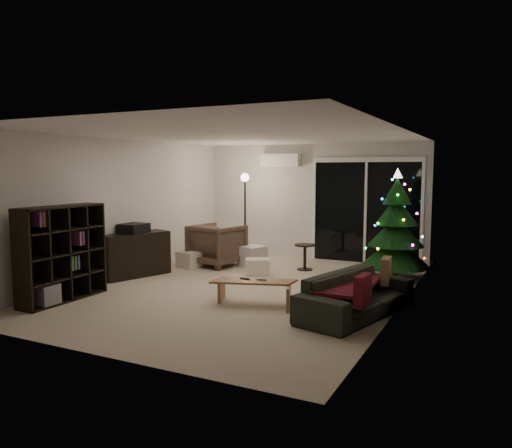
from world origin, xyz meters
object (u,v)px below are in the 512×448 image
(coffee_table, at_px, (254,293))
(armchair, at_px, (217,245))
(sofa, at_px, (356,295))
(christmas_tree, at_px, (396,224))
(media_cabinet, at_px, (134,255))
(bookshelf, at_px, (54,253))

(coffee_table, bearing_deg, armchair, 112.09)
(armchair, xyz_separation_m, sofa, (3.46, -2.17, -0.14))
(coffee_table, relative_size, christmas_tree, 0.58)
(media_cabinet, distance_m, christmas_tree, 4.76)
(bookshelf, relative_size, media_cabinet, 1.11)
(bookshelf, bearing_deg, christmas_tree, 23.61)
(bookshelf, xyz_separation_m, media_cabinet, (0.00, 1.82, -0.31))
(bookshelf, relative_size, coffee_table, 1.24)
(bookshelf, height_order, sofa, bookshelf)
(media_cabinet, bearing_deg, armchair, 79.97)
(sofa, distance_m, coffee_table, 1.47)
(bookshelf, distance_m, christmas_tree, 5.71)
(armchair, bearing_deg, coffee_table, 141.25)
(armchair, bearing_deg, christmas_tree, -163.55)
(bookshelf, bearing_deg, media_cabinet, 72.86)
(christmas_tree, bearing_deg, media_cabinet, -156.18)
(media_cabinet, bearing_deg, sofa, 10.34)
(sofa, height_order, christmas_tree, christmas_tree)
(coffee_table, bearing_deg, sofa, -12.98)
(media_cabinet, height_order, christmas_tree, christmas_tree)
(bookshelf, xyz_separation_m, armchair, (0.84, 3.35, -0.28))
(armchair, relative_size, sofa, 0.48)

